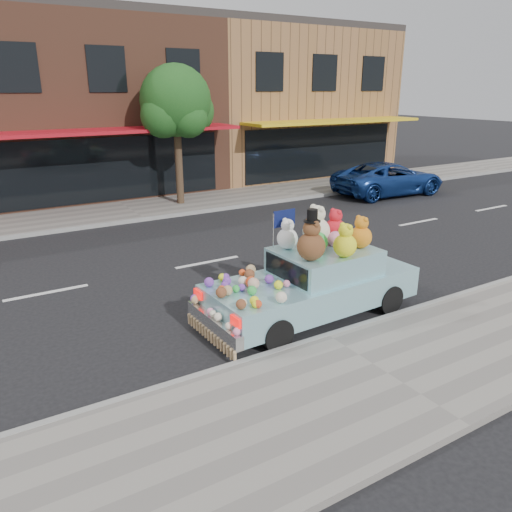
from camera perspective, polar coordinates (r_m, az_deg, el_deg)
ground at (r=13.21m, az=-5.57°, el=-0.72°), size 120.00×120.00×0.00m
near_sidewalk at (r=8.35m, az=14.78°, el=-13.15°), size 60.00×3.00×0.12m
far_sidewalk at (r=19.05m, az=-14.15°, el=5.06°), size 60.00×3.00×0.12m
near_kerb at (r=9.29m, az=8.15°, el=-9.18°), size 60.00×0.12×0.13m
far_kerb at (r=17.66m, az=-12.67°, el=4.13°), size 60.00×0.12×0.13m
storefront_mid at (r=23.86m, az=-18.99°, el=16.01°), size 10.00×9.80×7.30m
storefront_right at (r=27.85m, az=2.37°, el=17.21°), size 10.00×9.80×7.30m
street_tree at (r=19.29m, az=-9.11°, el=16.47°), size 3.00×2.70×5.22m
car_blue at (r=22.24m, az=14.94°, el=8.56°), size 5.08×2.57×1.38m
art_car at (r=9.95m, az=6.58°, el=-2.50°), size 4.54×1.91×2.31m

